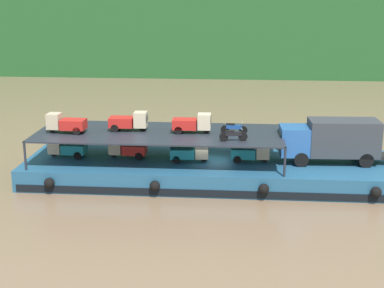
{
  "coord_description": "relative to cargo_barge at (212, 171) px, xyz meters",
  "views": [
    {
      "loc": [
        1.8,
        -38.72,
        13.31
      ],
      "look_at": [
        -1.43,
        0.0,
        2.7
      ],
      "focal_mm": 52.78,
      "sensor_mm": 36.0,
      "label": 1
    }
  ],
  "objects": [
    {
      "name": "mini_truck_lower_stern",
      "position": [
        -10.65,
        0.11,
        1.44
      ],
      "size": [
        2.76,
        1.23,
        1.38
      ],
      "color": "teal",
      "rests_on": "cargo_barge"
    },
    {
      "name": "motorcycle_upper_port",
      "position": [
        1.5,
        -1.96,
        3.18
      ],
      "size": [
        1.89,
        0.55,
        0.87
      ],
      "color": "black",
      "rests_on": "cargo_rack"
    },
    {
      "name": "mini_truck_upper_fore",
      "position": [
        -1.41,
        0.18,
        3.44
      ],
      "size": [
        2.76,
        1.23,
        1.38
      ],
      "color": "red",
      "rests_on": "cargo_rack"
    },
    {
      "name": "mini_truck_upper_stern",
      "position": [
        -10.4,
        -0.57,
        3.44
      ],
      "size": [
        2.78,
        1.28,
        1.38
      ],
      "color": "red",
      "rests_on": "cargo_rack"
    },
    {
      "name": "motorcycle_upper_centre",
      "position": [
        1.52,
        0.03,
        3.18
      ],
      "size": [
        1.9,
        0.55,
        0.87
      ],
      "color": "black",
      "rests_on": "cargo_rack"
    },
    {
      "name": "mini_truck_lower_aft",
      "position": [
        -6.22,
        0.32,
        1.44
      ],
      "size": [
        2.75,
        1.23,
        1.38
      ],
      "color": "red",
      "rests_on": "cargo_barge"
    },
    {
      "name": "ground_plane",
      "position": [
        0.0,
        0.03,
        -0.75
      ],
      "size": [
        400.0,
        400.0,
        0.0
      ],
      "primitive_type": "plane",
      "color": "#7F664C"
    },
    {
      "name": "mini_truck_lower_fore",
      "position": [
        2.78,
        0.04,
        1.44
      ],
      "size": [
        2.75,
        1.21,
        1.38
      ],
      "color": "teal",
      "rests_on": "cargo_barge"
    },
    {
      "name": "covered_lorry",
      "position": [
        8.41,
        0.22,
        2.45
      ],
      "size": [
        7.92,
        2.55,
        3.1
      ],
      "color": "#285BA3",
      "rests_on": "cargo_barge"
    },
    {
      "name": "mini_truck_lower_mid",
      "position": [
        -1.54,
        -0.31,
        1.44
      ],
      "size": [
        2.79,
        1.28,
        1.38
      ],
      "color": "teal",
      "rests_on": "cargo_barge"
    },
    {
      "name": "cargo_rack",
      "position": [
        -3.8,
        0.03,
        2.68
      ],
      "size": [
        17.58,
        6.61,
        2.0
      ],
      "color": "#232833",
      "rests_on": "cargo_barge"
    },
    {
      "name": "mini_truck_upper_mid",
      "position": [
        -6.03,
        0.43,
        3.44
      ],
      "size": [
        2.76,
        1.23,
        1.38
      ],
      "color": "red",
      "rests_on": "cargo_rack"
    },
    {
      "name": "cargo_barge",
      "position": [
        0.0,
        0.0,
        0.0
      ],
      "size": [
        26.78,
        7.98,
        1.5
      ],
      "color": "#23567A",
      "rests_on": "ground"
    }
  ]
}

